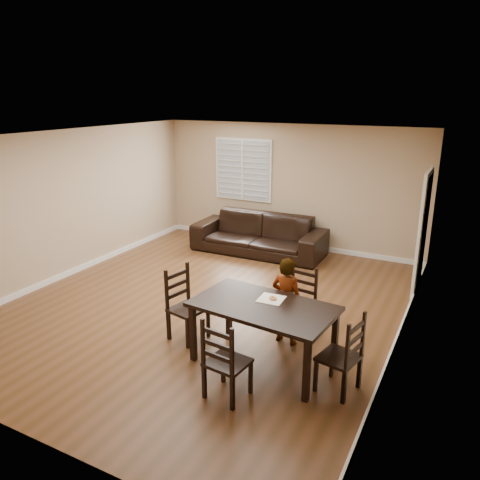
% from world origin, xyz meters
% --- Properties ---
extents(ground, '(7.00, 7.00, 0.00)m').
position_xyz_m(ground, '(0.00, 0.00, 0.00)').
color(ground, brown).
rests_on(ground, ground).
extents(room, '(6.04, 7.04, 2.72)m').
position_xyz_m(room, '(0.04, 0.18, 1.81)').
color(room, tan).
rests_on(room, ground).
extents(dining_table, '(1.83, 1.14, 0.82)m').
position_xyz_m(dining_table, '(1.55, -1.19, 0.73)').
color(dining_table, black).
rests_on(dining_table, ground).
extents(chair_near, '(0.49, 0.46, 0.96)m').
position_xyz_m(chair_near, '(1.65, -0.09, 0.44)').
color(chair_near, black).
rests_on(chair_near, ground).
extents(chair_far, '(0.49, 0.47, 1.00)m').
position_xyz_m(chair_far, '(1.46, -2.10, 0.45)').
color(chair_far, black).
rests_on(chair_far, ground).
extents(chair_left, '(0.52, 0.55, 1.04)m').
position_xyz_m(chair_left, '(0.23, -1.05, 0.47)').
color(chair_left, black).
rests_on(chair_left, ground).
extents(chair_right, '(0.50, 0.52, 0.98)m').
position_xyz_m(chair_right, '(2.67, -1.32, 0.45)').
color(chair_right, black).
rests_on(chair_right, ground).
extents(child, '(0.48, 0.35, 1.24)m').
position_xyz_m(child, '(1.60, -0.56, 0.62)').
color(child, gray).
rests_on(child, ground).
extents(napkin, '(0.33, 0.33, 0.00)m').
position_xyz_m(napkin, '(1.56, -0.99, 0.82)').
color(napkin, white).
rests_on(napkin, dining_table).
extents(donut, '(0.10, 0.10, 0.04)m').
position_xyz_m(donut, '(1.59, -0.99, 0.84)').
color(donut, '#DA934E').
rests_on(donut, napkin).
extents(sofa, '(2.85, 1.16, 0.83)m').
position_xyz_m(sofa, '(-0.36, 2.74, 0.41)').
color(sofa, black).
rests_on(sofa, ground).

